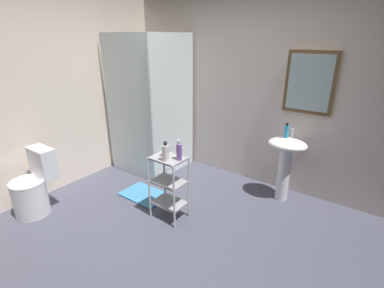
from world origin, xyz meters
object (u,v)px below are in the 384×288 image
(shower_stall, at_px, (153,140))
(bath_mat, at_px, (144,195))
(conditioner_bottle_purple, at_px, (179,151))
(toilet, at_px, (33,188))
(storage_cart, at_px, (169,183))
(pedestal_sink, at_px, (286,157))
(lotion_bottle_white, at_px, (166,152))
(hand_soap_bottle, at_px, (286,131))
(rinse_cup, at_px, (166,152))

(shower_stall, distance_m, bath_mat, 0.95)
(shower_stall, xyz_separation_m, conditioner_bottle_purple, (1.17, -0.80, 0.37))
(toilet, distance_m, conditioner_bottle_purple, 1.78)
(shower_stall, bearing_deg, storage_cart, -38.74)
(pedestal_sink, distance_m, lotion_bottle_white, 1.51)
(shower_stall, distance_m, toilet, 1.71)
(shower_stall, height_order, storage_cart, shower_stall)
(shower_stall, xyz_separation_m, lotion_bottle_white, (1.07, -0.90, 0.37))
(hand_soap_bottle, bearing_deg, bath_mat, -144.25)
(lotion_bottle_white, bearing_deg, shower_stall, 139.83)
(pedestal_sink, bearing_deg, shower_stall, -171.12)
(storage_cart, relative_size, conditioner_bottle_purple, 3.40)
(toilet, relative_size, conditioner_bottle_purple, 3.49)
(conditioner_bottle_purple, xyz_separation_m, rinse_cup, (-0.18, -0.01, -0.04))
(storage_cart, height_order, lotion_bottle_white, lotion_bottle_white)
(hand_soap_bottle, xyz_separation_m, conditioner_bottle_purple, (-0.73, -1.14, -0.05))
(pedestal_sink, height_order, toilet, pedestal_sink)
(conditioner_bottle_purple, bearing_deg, shower_stall, 145.50)
(toilet, xyz_separation_m, rinse_cup, (1.28, 0.87, 0.48))
(pedestal_sink, bearing_deg, rinse_cup, -130.62)
(storage_cart, distance_m, rinse_cup, 0.36)
(storage_cart, xyz_separation_m, bath_mat, (-0.56, 0.15, -0.43))
(shower_stall, xyz_separation_m, pedestal_sink, (1.94, 0.30, 0.12))
(bath_mat, bearing_deg, rinse_cup, -13.76)
(shower_stall, distance_m, hand_soap_bottle, 1.97)
(toilet, xyz_separation_m, lotion_bottle_white, (1.36, 0.78, 0.52))
(shower_stall, bearing_deg, conditioner_bottle_purple, -34.50)
(hand_soap_bottle, height_order, lotion_bottle_white, hand_soap_bottle)
(storage_cart, bearing_deg, hand_soap_bottle, 53.63)
(rinse_cup, bearing_deg, hand_soap_bottle, 51.73)
(pedestal_sink, distance_m, bath_mat, 1.86)
(lotion_bottle_white, bearing_deg, storage_cart, 115.16)
(pedestal_sink, distance_m, hand_soap_bottle, 0.32)
(lotion_bottle_white, xyz_separation_m, bath_mat, (-0.60, 0.22, -0.82))
(conditioner_bottle_purple, bearing_deg, lotion_bottle_white, -135.72)
(pedestal_sink, height_order, bath_mat, pedestal_sink)
(conditioner_bottle_purple, distance_m, bath_mat, 1.09)
(shower_stall, xyz_separation_m, toilet, (-0.29, -1.68, -0.15))
(storage_cart, distance_m, bath_mat, 0.72)
(storage_cart, height_order, rinse_cup, rinse_cup)
(storage_cart, xyz_separation_m, conditioner_bottle_purple, (0.13, 0.03, 0.40))
(rinse_cup, distance_m, bath_mat, 0.94)
(pedestal_sink, xyz_separation_m, rinse_cup, (-0.96, -1.11, 0.21))
(lotion_bottle_white, distance_m, conditioner_bottle_purple, 0.14)
(toilet, relative_size, hand_soap_bottle, 4.21)
(lotion_bottle_white, bearing_deg, hand_soap_bottle, 56.30)
(hand_soap_bottle, relative_size, bath_mat, 0.30)
(pedestal_sink, distance_m, toilet, 3.00)
(hand_soap_bottle, height_order, conditioner_bottle_purple, hand_soap_bottle)
(shower_stall, distance_m, storage_cart, 1.32)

